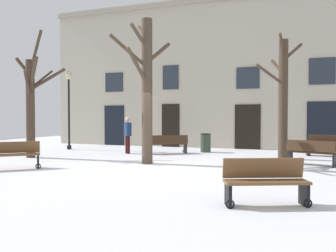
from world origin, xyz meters
TOP-DOWN VIEW (x-y plane):
  - ground_plane at (0.00, 0.00)m, footprint 29.86×29.86m
  - building_facade at (0.00, 8.22)m, footprint 18.66×0.60m
  - tree_left_of_center at (-5.81, 1.46)m, footprint 1.89×1.61m
  - tree_foreground at (3.79, 4.32)m, footprint 1.71×1.95m
  - tree_near_facade at (-0.73, 1.39)m, footprint 1.58×2.26m
  - streetlamp at (-6.50, 4.93)m, footprint 0.30×0.30m
  - litter_bin at (0.36, 5.87)m, footprint 0.50×0.50m
  - bench_near_lamp at (5.60, 5.84)m, footprint 1.76×0.90m
  - bench_back_to_back_right at (3.62, -3.17)m, footprint 1.62×1.01m
  - bench_back_to_back_left at (4.75, 2.75)m, footprint 1.66×0.97m
  - bench_far_corner at (-4.31, -1.32)m, footprint 1.71×1.56m
  - bench_near_center_tree at (-1.15, 4.70)m, footprint 1.86×1.39m
  - person_crossing_plaza at (-2.81, 4.10)m, footprint 0.43×0.42m

SIDE VIEW (x-z plane):
  - ground_plane at x=0.00m, z-range 0.00..0.00m
  - litter_bin at x=0.36m, z-range 0.00..0.87m
  - bench_near_center_tree at x=-1.15m, z-range 0.02..0.86m
  - bench_back_to_back_left at x=4.75m, z-range 0.01..0.88m
  - bench_near_lamp at x=5.60m, z-range 0.01..0.90m
  - bench_back_to_back_right at x=3.62m, z-range 0.01..0.89m
  - bench_far_corner at x=-4.31m, z-range 0.03..0.90m
  - person_crossing_plaza at x=-2.81m, z-range 0.09..1.73m
  - tree_left_of_center at x=-5.81m, z-range -0.22..4.79m
  - streetlamp at x=-6.50m, z-range 0.44..4.40m
  - tree_foreground at x=3.79m, z-range 0.12..4.84m
  - tree_near_facade at x=-0.73m, z-range 0.23..5.42m
  - building_facade at x=0.00m, z-range 0.04..8.06m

